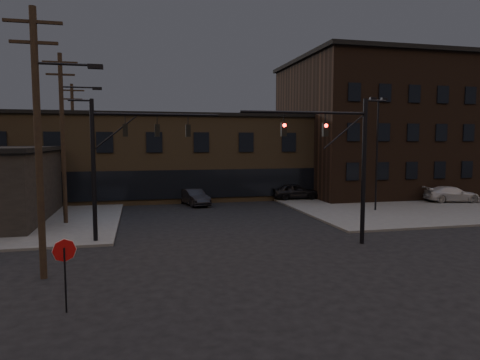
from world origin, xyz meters
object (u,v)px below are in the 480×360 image
at_px(stop_sign, 65,258).
at_px(parked_car_lot_a, 295,191).
at_px(traffic_signal_near, 345,155).
at_px(traffic_signal_far, 117,154).
at_px(parked_car_lot_b, 452,194).
at_px(car_crossing, 194,197).

relative_size(stop_sign, parked_car_lot_a, 0.56).
relative_size(traffic_signal_near, traffic_signal_far, 1.00).
bearing_deg(parked_car_lot_b, stop_sign, 133.50).
height_order(parked_car_lot_b, car_crossing, parked_car_lot_b).
height_order(parked_car_lot_a, parked_car_lot_b, parked_car_lot_a).
distance_m(traffic_signal_near, stop_sign, 15.17).
relative_size(traffic_signal_near, stop_sign, 3.23).
xyz_separation_m(parked_car_lot_a, parked_car_lot_b, (13.37, -5.12, -0.05)).
bearing_deg(traffic_signal_near, car_crossing, 110.60).
height_order(traffic_signal_near, traffic_signal_far, same).
height_order(traffic_signal_far, parked_car_lot_b, traffic_signal_far).
distance_m(traffic_signal_far, car_crossing, 14.88).
relative_size(parked_car_lot_b, car_crossing, 1.11).
bearing_deg(traffic_signal_near, parked_car_lot_b, 35.55).
xyz_separation_m(traffic_signal_near, parked_car_lot_a, (3.64, 17.28, -4.02)).
xyz_separation_m(parked_car_lot_a, car_crossing, (-9.84, -0.80, -0.18)).
bearing_deg(traffic_signal_near, traffic_signal_far, 163.83).
bearing_deg(traffic_signal_far, parked_car_lot_a, 41.23).
relative_size(traffic_signal_far, parked_car_lot_b, 1.64).
bearing_deg(stop_sign, car_crossing, 72.68).
height_order(parked_car_lot_a, car_crossing, parked_car_lot_a).
bearing_deg(parked_car_lot_b, traffic_signal_far, 118.53).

